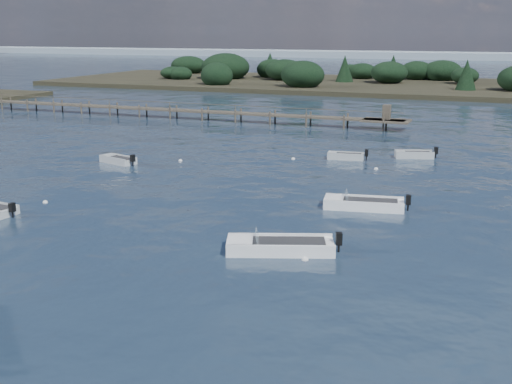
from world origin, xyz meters
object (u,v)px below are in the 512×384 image
at_px(dinghy_mid_white_b, 363,206).
at_px(dinghy_mid_white_a, 280,248).
at_px(tender_far_grey, 118,161).
at_px(tender_far_grey_b, 414,156).
at_px(tender_far_white, 346,157).
at_px(jetty, 173,110).

bearing_deg(dinghy_mid_white_b, dinghy_mid_white_a, -102.84).
relative_size(tender_far_grey, tender_far_grey_b, 1.01).
bearing_deg(tender_far_grey_b, tender_far_white, -152.42).
bearing_deg(tender_far_white, dinghy_mid_white_a, -83.89).
bearing_deg(tender_far_grey, dinghy_mid_white_a, -38.46).
bearing_deg(tender_far_grey, jetty, 109.27).
relative_size(tender_far_grey, jetty, 0.06).
bearing_deg(tender_far_grey_b, dinghy_mid_white_b, -91.94).
xyz_separation_m(dinghy_mid_white_a, dinghy_mid_white_b, (2.09, 9.17, -0.00)).
bearing_deg(tender_far_grey, tender_far_white, 26.38).
bearing_deg(tender_far_grey, tender_far_grey_b, 26.66).
bearing_deg(dinghy_mid_white_b, jetty, 133.68).
relative_size(tender_far_white, tender_far_grey_b, 0.95).
height_order(tender_far_grey, tender_far_grey_b, tender_far_grey_b).
height_order(tender_far_white, jetty, jetty).
height_order(tender_far_white, tender_far_grey_b, tender_far_grey_b).
distance_m(tender_far_white, tender_far_grey_b, 5.84).
relative_size(tender_far_grey, dinghy_mid_white_b, 0.69).
distance_m(tender_far_grey, jetty, 27.09).
xyz_separation_m(tender_far_grey, tender_far_grey_b, (21.85, 10.97, 0.01)).
bearing_deg(dinghy_mid_white_b, tender_far_white, 107.79).
bearing_deg(jetty, tender_far_grey_b, -25.35).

